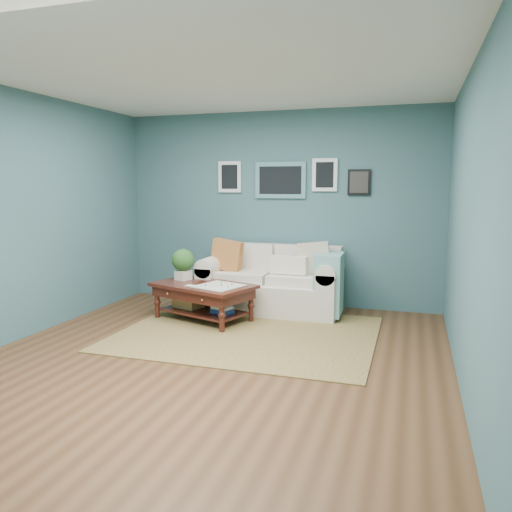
% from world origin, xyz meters
% --- Properties ---
extents(room_shell, '(5.00, 5.02, 2.70)m').
position_xyz_m(room_shell, '(0.00, 0.06, 1.36)').
color(room_shell, brown).
rests_on(room_shell, ground).
extents(area_rug, '(2.85, 2.28, 0.01)m').
position_xyz_m(area_rug, '(0.07, 0.92, 0.01)').
color(area_rug, brown).
rests_on(area_rug, ground).
extents(loveseat, '(1.89, 0.86, 0.97)m').
position_xyz_m(loveseat, '(0.12, 2.03, 0.40)').
color(loveseat, beige).
rests_on(loveseat, ground).
extents(coffee_table, '(1.41, 1.08, 0.87)m').
position_xyz_m(coffee_table, '(-0.70, 1.33, 0.38)').
color(coffee_table, '#33150F').
rests_on(coffee_table, ground).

